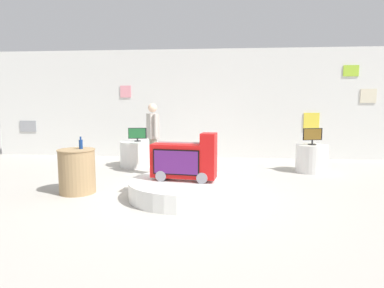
% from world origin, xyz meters
% --- Properties ---
extents(ground_plane, '(30.00, 30.00, 0.00)m').
position_xyz_m(ground_plane, '(0.00, 0.00, 0.00)').
color(ground_plane, '#B2ADA3').
extents(back_wall_display, '(12.23, 0.13, 3.17)m').
position_xyz_m(back_wall_display, '(0.01, 4.27, 1.58)').
color(back_wall_display, silver).
rests_on(back_wall_display, ground).
extents(main_display_pedestal, '(1.89, 1.89, 0.30)m').
position_xyz_m(main_display_pedestal, '(0.17, -0.01, 0.15)').
color(main_display_pedestal, silver).
rests_on(main_display_pedestal, ground).
extents(novelty_firetruck_tv, '(1.14, 0.49, 0.82)m').
position_xyz_m(novelty_firetruck_tv, '(0.19, -0.02, 0.64)').
color(novelty_firetruck_tv, gray).
rests_on(novelty_firetruck_tv, main_display_pedestal).
extents(display_pedestal_left_rear, '(0.72, 0.72, 0.65)m').
position_xyz_m(display_pedestal_left_rear, '(2.93, 2.35, 0.32)').
color(display_pedestal_left_rear, silver).
rests_on(display_pedestal_left_rear, ground).
extents(tv_on_left_rear, '(0.46, 0.19, 0.39)m').
position_xyz_m(tv_on_left_rear, '(2.93, 2.34, 0.87)').
color(tv_on_left_rear, black).
rests_on(tv_on_left_rear, display_pedestal_left_rear).
extents(display_pedestal_center_rear, '(0.89, 0.89, 0.65)m').
position_xyz_m(display_pedestal_center_rear, '(-1.32, 2.67, 0.32)').
color(display_pedestal_center_rear, silver).
rests_on(display_pedestal_center_rear, ground).
extents(tv_on_center_rear, '(0.46, 0.16, 0.34)m').
position_xyz_m(tv_on_center_rear, '(-1.32, 2.66, 0.84)').
color(tv_on_center_rear, black).
rests_on(tv_on_center_rear, display_pedestal_center_rear).
extents(side_table_round, '(0.66, 0.66, 0.80)m').
position_xyz_m(side_table_round, '(-1.78, 0.10, 0.41)').
color(side_table_round, '#9E7F56').
rests_on(side_table_round, ground).
extents(bottle_on_side_table, '(0.07, 0.07, 0.22)m').
position_xyz_m(bottle_on_side_table, '(-1.72, 0.17, 0.89)').
color(bottle_on_side_table, navy).
rests_on(bottle_on_side_table, side_table_round).
extents(shopper_browsing_near_truck, '(0.35, 0.51, 1.61)m').
position_xyz_m(shopper_browsing_near_truck, '(-0.74, 1.79, 0.94)').
color(shopper_browsing_near_truck, gray).
rests_on(shopper_browsing_near_truck, ground).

